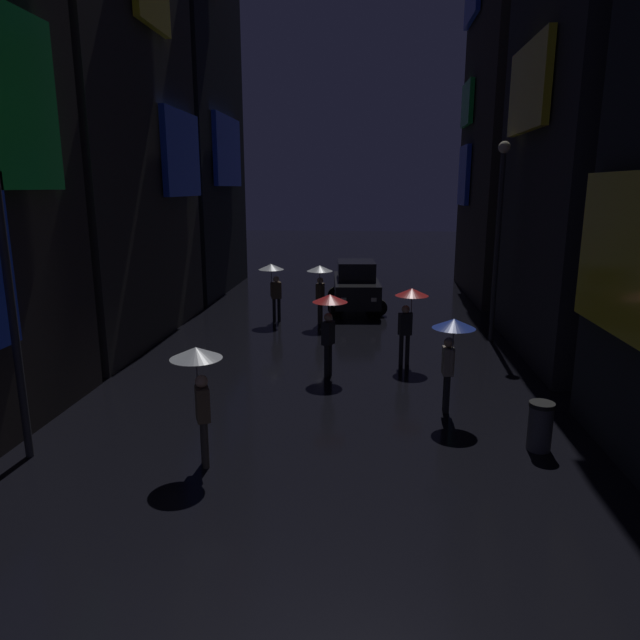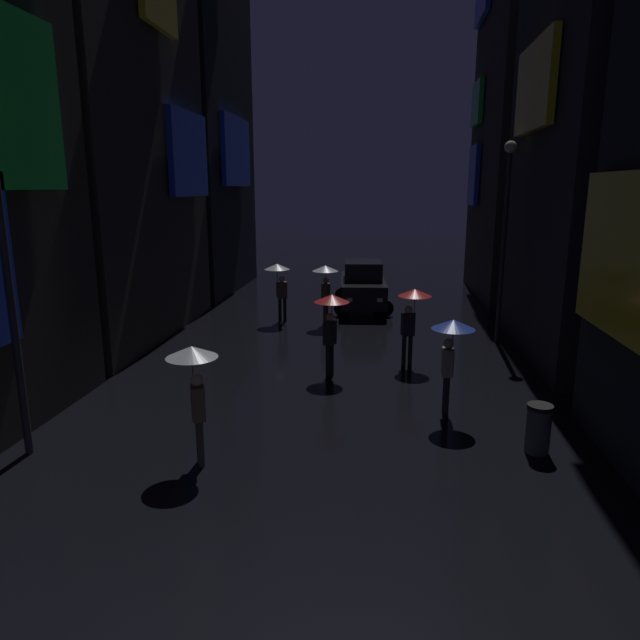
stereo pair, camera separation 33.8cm
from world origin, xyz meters
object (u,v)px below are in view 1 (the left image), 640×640
object	(u,v)px
pedestrian_midstreet_centre_red	(329,312)
streetlamp_right_far	(499,221)
streetlamp_left_near	(4,245)
trash_bin	(540,426)
pedestrian_foreground_left_clear	(320,278)
pedestrian_far_right_blue	(452,339)
car_distant	(356,286)
pedestrian_midstreet_left_clear	(273,276)
pedestrian_foreground_right_red	(410,305)
pedestrian_near_crossing_clear	(198,373)

from	to	relation	value
pedestrian_midstreet_centre_red	streetlamp_right_far	distance (m)	6.57
streetlamp_left_near	trash_bin	world-z (taller)	streetlamp_left_near
pedestrian_foreground_left_clear	streetlamp_left_near	size ratio (longest dim) A/B	0.34
pedestrian_midstreet_centre_red	pedestrian_far_right_blue	distance (m)	3.66
pedestrian_midstreet_centre_red	car_distant	size ratio (longest dim) A/B	0.50
pedestrian_midstreet_centre_red	car_distant	xyz separation A→B (m)	(0.46, 8.37, -0.74)
pedestrian_midstreet_left_clear	pedestrian_foreground_right_red	bearing A→B (deg)	-45.86
pedestrian_midstreet_centre_red	pedestrian_foreground_right_red	size ratio (longest dim) A/B	1.00
pedestrian_near_crossing_clear	trash_bin	xyz separation A→B (m)	(6.10, 1.06, -1.20)
pedestrian_midstreet_left_clear	pedestrian_far_right_blue	world-z (taller)	same
streetlamp_right_far	car_distant	bearing A→B (deg)	134.40
car_distant	trash_bin	bearing A→B (deg)	-73.20
pedestrian_midstreet_centre_red	trash_bin	world-z (taller)	pedestrian_midstreet_centre_red
pedestrian_far_right_blue	streetlamp_right_far	bearing A→B (deg)	70.97
pedestrian_foreground_right_red	trash_bin	bearing A→B (deg)	-67.64
car_distant	streetlamp_right_far	bearing A→B (deg)	-45.60
pedestrian_midstreet_left_clear	car_distant	xyz separation A→B (m)	(2.91, 2.59, -0.74)
pedestrian_foreground_left_clear	trash_bin	distance (m)	10.85
pedestrian_near_crossing_clear	pedestrian_far_right_blue	size ratio (longest dim) A/B	1.00
pedestrian_midstreet_left_clear	pedestrian_foreground_right_red	distance (m)	6.52
streetlamp_left_near	car_distant	bearing A→B (deg)	67.62
pedestrian_midstreet_left_clear	trash_bin	bearing A→B (deg)	-55.85
pedestrian_near_crossing_clear	streetlamp_right_far	xyz separation A→B (m)	(6.80, 8.92, 2.10)
streetlamp_right_far	pedestrian_near_crossing_clear	bearing A→B (deg)	-127.31
pedestrian_foreground_left_clear	pedestrian_far_right_blue	size ratio (longest dim) A/B	1.00
pedestrian_foreground_right_red	streetlamp_right_far	distance (m)	4.45
pedestrian_far_right_blue	pedestrian_foreground_right_red	xyz separation A→B (m)	(-0.65, 3.51, 0.00)
car_distant	pedestrian_midstreet_centre_red	bearing A→B (deg)	-93.17
car_distant	streetlamp_left_near	xyz separation A→B (m)	(-5.56, -13.50, 2.91)
pedestrian_foreground_left_clear	streetlamp_left_near	distance (m)	11.74
pedestrian_foreground_right_red	pedestrian_midstreet_left_clear	bearing A→B (deg)	134.14
car_distant	trash_bin	distance (m)	12.96
pedestrian_midstreet_centre_red	pedestrian_foreground_left_clear	size ratio (longest dim) A/B	1.00
pedestrian_near_crossing_clear	pedestrian_foreground_right_red	distance (m)	7.35
car_distant	pedestrian_foreground_left_clear	bearing A→B (deg)	-113.16
pedestrian_midstreet_left_clear	streetlamp_right_far	bearing A→B (deg)	-14.81
pedestrian_midstreet_left_clear	pedestrian_far_right_blue	xyz separation A→B (m)	(5.20, -8.19, 0.00)
pedestrian_midstreet_left_clear	pedestrian_foreground_right_red	xyz separation A→B (m)	(4.54, -4.68, 0.00)
pedestrian_midstreet_left_clear	pedestrian_foreground_left_clear	xyz separation A→B (m)	(1.71, -0.22, 0.00)
pedestrian_near_crossing_clear	pedestrian_foreground_right_red	bearing A→B (deg)	57.15
pedestrian_foreground_left_clear	streetlamp_left_near	xyz separation A→B (m)	(-4.36, -10.69, 2.17)
pedestrian_foreground_right_red	car_distant	xyz separation A→B (m)	(-1.64, 7.28, -0.74)
car_distant	streetlamp_right_far	size ratio (longest dim) A/B	0.70
pedestrian_foreground_left_clear	car_distant	world-z (taller)	pedestrian_foreground_left_clear
streetlamp_right_far	trash_bin	bearing A→B (deg)	-95.09
pedestrian_foreground_right_red	pedestrian_far_right_blue	bearing A→B (deg)	-79.44
pedestrian_near_crossing_clear	pedestrian_foreground_right_red	size ratio (longest dim) A/B	1.00
pedestrian_foreground_right_red	car_distant	bearing A→B (deg)	102.67
pedestrian_midstreet_left_clear	pedestrian_near_crossing_clear	xyz separation A→B (m)	(0.55, -10.86, 0.00)
pedestrian_near_crossing_clear	trash_bin	world-z (taller)	pedestrian_near_crossing_clear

